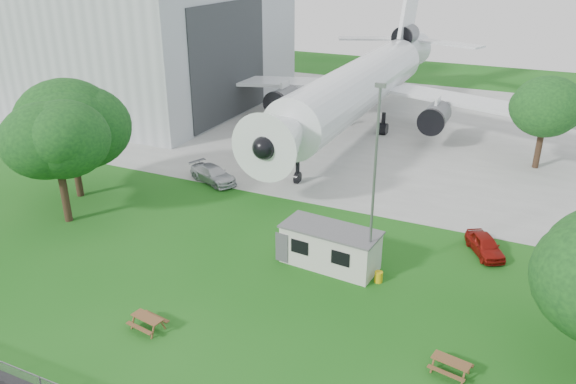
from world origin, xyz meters
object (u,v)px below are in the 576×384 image
at_px(hangar, 101,25).
at_px(airliner, 363,82).
at_px(picnic_east, 450,373).
at_px(picnic_west, 149,329).
at_px(site_cabin, 330,247).

height_order(hangar, airliner, hangar).
bearing_deg(airliner, hangar, 179.78).
relative_size(hangar, airliner, 0.90).
bearing_deg(picnic_east, hangar, 156.13).
xyz_separation_m(airliner, picnic_west, (1.05, -39.23, -5.27)).
distance_m(hangar, site_cabin, 52.95).
xyz_separation_m(hangar, picnic_west, (37.02, -39.37, -9.41)).
distance_m(site_cabin, picnic_west, 12.13).
xyz_separation_m(airliner, site_cabin, (7.47, -29.03, -3.96)).
bearing_deg(site_cabin, picnic_east, -38.13).
height_order(hangar, picnic_east, hangar).
distance_m(site_cabin, picnic_east, 11.24).
relative_size(hangar, site_cabin, 6.27).
bearing_deg(airliner, picnic_west, -88.47).
height_order(hangar, site_cabin, hangar).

